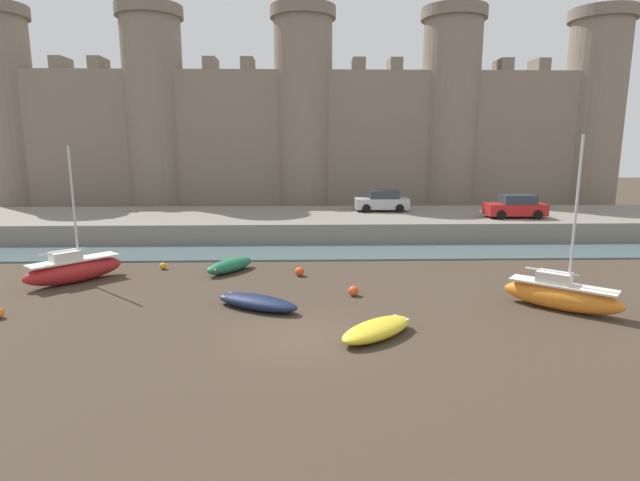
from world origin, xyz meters
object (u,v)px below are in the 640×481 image
at_px(rowboat_near_channel_right, 230,265).
at_px(rowboat_foreground_right, 257,302).
at_px(mooring_buoy_near_shore, 163,266).
at_px(mooring_buoy_mid_mud, 300,272).
at_px(mooring_buoy_off_centre, 354,291).
at_px(rowboat_midflat_right, 377,329).
at_px(car_quay_centre_west, 516,207).
at_px(sailboat_near_channel_left, 561,294).
at_px(car_quay_centre_east, 382,201).
at_px(sailboat_midflat_left, 74,269).

bearing_deg(rowboat_near_channel_right, rowboat_foreground_right, -71.74).
relative_size(mooring_buoy_near_shore, mooring_buoy_mid_mud, 0.79).
bearing_deg(mooring_buoy_mid_mud, mooring_buoy_off_centre, -54.80).
bearing_deg(rowboat_midflat_right, rowboat_foreground_right, 144.70).
bearing_deg(mooring_buoy_mid_mud, car_quay_centre_west, 34.42).
height_order(sailboat_near_channel_left, car_quay_centre_east, sailboat_near_channel_left).
bearing_deg(car_quay_centre_west, rowboat_midflat_right, -123.85).
xyz_separation_m(rowboat_midflat_right, mooring_buoy_mid_mud, (-2.74, 8.14, -0.07)).
relative_size(rowboat_midflat_right, sailboat_near_channel_left, 0.47).
xyz_separation_m(sailboat_near_channel_left, mooring_buoy_near_shore, (-17.67, 7.03, -0.46)).
distance_m(rowboat_midflat_right, car_quay_centre_west, 22.40).
bearing_deg(rowboat_near_channel_right, mooring_buoy_off_centre, -35.38).
distance_m(sailboat_midflat_left, car_quay_centre_west, 28.27).
relative_size(mooring_buoy_near_shore, car_quay_centre_east, 0.09).
bearing_deg(rowboat_midflat_right, rowboat_near_channel_right, 125.12).
distance_m(rowboat_near_channel_right, mooring_buoy_mid_mud, 3.69).
height_order(rowboat_foreground_right, car_quay_centre_west, car_quay_centre_west).
xyz_separation_m(rowboat_midflat_right, mooring_buoy_near_shore, (-9.96, 9.71, -0.12)).
xyz_separation_m(rowboat_foreground_right, car_quay_centre_west, (16.82, 15.44, 1.84)).
distance_m(mooring_buoy_near_shore, car_quay_centre_east, 18.52).
xyz_separation_m(rowboat_midflat_right, mooring_buoy_off_centre, (-0.35, 4.75, -0.08)).
bearing_deg(rowboat_near_channel_right, car_quay_centre_west, 26.95).
relative_size(mooring_buoy_off_centre, mooring_buoy_mid_mud, 0.98).
relative_size(rowboat_midflat_right, mooring_buoy_mid_mud, 7.06).
relative_size(mooring_buoy_mid_mud, car_quay_centre_west, 0.11).
relative_size(rowboat_midflat_right, mooring_buoy_off_centre, 7.18).
bearing_deg(rowboat_midflat_right, car_quay_centre_east, 81.03).
xyz_separation_m(sailboat_near_channel_left, mooring_buoy_mid_mud, (-10.46, 5.46, -0.41)).
height_order(rowboat_midflat_right, sailboat_near_channel_left, sailboat_near_channel_left).
bearing_deg(rowboat_foreground_right, car_quay_centre_west, 42.55).
relative_size(mooring_buoy_off_centre, car_quay_centre_west, 0.11).
height_order(sailboat_near_channel_left, sailboat_midflat_left, sailboat_near_channel_left).
xyz_separation_m(sailboat_near_channel_left, rowboat_near_channel_right, (-14.05, 6.31, -0.27)).
height_order(sailboat_midflat_left, car_quay_centre_east, sailboat_midflat_left).
height_order(mooring_buoy_near_shore, car_quay_centre_east, car_quay_centre_east).
bearing_deg(sailboat_near_channel_left, rowboat_near_channel_right, 155.80).
distance_m(sailboat_midflat_left, car_quay_centre_east, 22.68).
height_order(sailboat_midflat_left, mooring_buoy_mid_mud, sailboat_midflat_left).
distance_m(rowboat_midflat_right, mooring_buoy_near_shore, 13.91).
xyz_separation_m(sailboat_midflat_left, rowboat_near_channel_right, (7.14, 1.69, -0.29)).
distance_m(sailboat_near_channel_left, mooring_buoy_off_centre, 8.34).
xyz_separation_m(mooring_buoy_off_centre, car_quay_centre_east, (3.86, 17.52, 1.91)).
relative_size(sailboat_near_channel_left, rowboat_near_channel_right, 2.27).
relative_size(sailboat_near_channel_left, car_quay_centre_east, 1.67).
relative_size(car_quay_centre_west, car_quay_centre_east, 1.00).
bearing_deg(car_quay_centre_west, mooring_buoy_near_shore, -158.48).
height_order(mooring_buoy_off_centre, mooring_buoy_mid_mud, mooring_buoy_mid_mud).
bearing_deg(sailboat_near_channel_left, mooring_buoy_near_shore, 158.32).
height_order(sailboat_near_channel_left, rowboat_foreground_right, sailboat_near_channel_left).
bearing_deg(mooring_buoy_off_centre, mooring_buoy_near_shore, 152.70).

